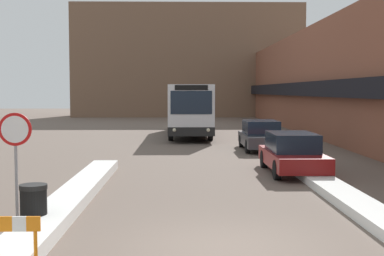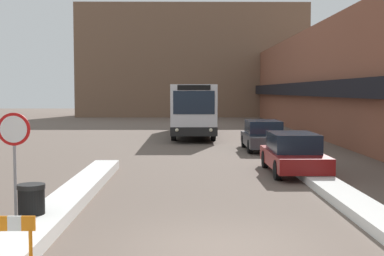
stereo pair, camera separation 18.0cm
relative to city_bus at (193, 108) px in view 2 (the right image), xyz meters
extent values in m
plane|color=#66564C|center=(0.20, -25.46, -1.78)|extent=(160.00, 160.00, 0.00)
cube|color=brown|center=(10.20, -1.46, 1.78)|extent=(5.00, 60.00, 7.12)
cube|color=black|center=(7.45, -1.46, 1.27)|extent=(0.50, 60.00, 0.90)
cube|color=brown|center=(0.20, 27.93, 4.55)|extent=(26.00, 8.00, 12.65)
cube|color=silver|center=(-3.40, -22.69, -1.63)|extent=(0.90, 15.34, 0.31)
cube|color=silver|center=(3.80, -21.19, -1.66)|extent=(0.90, 17.33, 0.25)
cube|color=silver|center=(0.00, 0.01, 0.09)|extent=(2.58, 12.04, 2.85)
cube|color=black|center=(0.00, 0.01, -1.09)|extent=(2.60, 12.06, 0.50)
cube|color=#192333|center=(0.00, 0.01, 0.48)|extent=(2.60, 11.08, 0.78)
cube|color=#192333|center=(0.00, -6.03, 0.51)|extent=(2.27, 0.03, 1.28)
cube|color=black|center=(0.00, -6.03, 1.33)|extent=(1.80, 0.03, 0.28)
sphere|color=#F2EAC6|center=(-0.93, -6.04, -0.99)|extent=(0.20, 0.20, 0.20)
sphere|color=#F2EAC6|center=(0.93, -6.04, -0.99)|extent=(0.20, 0.20, 0.20)
cylinder|color=black|center=(-1.17, -3.73, -1.26)|extent=(0.28, 1.05, 1.05)
cylinder|color=black|center=(1.17, -3.73, -1.26)|extent=(0.28, 1.05, 1.05)
cylinder|color=black|center=(-1.17, 3.74, -1.26)|extent=(0.28, 1.05, 1.05)
cylinder|color=black|center=(1.17, 3.74, -1.26)|extent=(0.28, 1.05, 1.05)
cube|color=maroon|center=(3.40, -16.39, -1.25)|extent=(1.76, 4.50, 0.52)
cube|color=#192333|center=(3.40, -16.28, -0.67)|extent=(1.55, 2.48, 0.65)
cylinder|color=black|center=(4.20, -17.79, -1.45)|extent=(0.20, 0.67, 0.67)
cylinder|color=black|center=(2.60, -17.79, -1.45)|extent=(0.20, 0.67, 0.67)
cylinder|color=black|center=(4.20, -15.00, -1.45)|extent=(0.20, 0.67, 0.67)
cylinder|color=black|center=(2.60, -15.00, -1.45)|extent=(0.20, 0.67, 0.67)
cube|color=#38383D|center=(3.40, -8.92, -1.25)|extent=(1.81, 4.38, 0.55)
cube|color=#192333|center=(3.40, -8.81, -0.65)|extent=(1.59, 2.41, 0.66)
cylinder|color=black|center=(4.22, -10.27, -1.46)|extent=(0.20, 0.64, 0.64)
cylinder|color=black|center=(2.57, -10.27, -1.46)|extent=(0.20, 0.64, 0.64)
cylinder|color=black|center=(4.22, -7.56, -1.46)|extent=(0.20, 0.64, 0.64)
cylinder|color=black|center=(2.57, -7.56, -1.46)|extent=(0.20, 0.64, 0.64)
cylinder|color=gray|center=(-4.36, -22.85, -0.57)|extent=(0.07, 0.07, 2.43)
cylinder|color=red|center=(-4.36, -22.87, 0.26)|extent=(0.76, 0.03, 0.76)
cylinder|color=white|center=(-4.36, -22.88, 0.26)|extent=(0.62, 0.01, 0.62)
cylinder|color=black|center=(-3.68, -23.90, -1.36)|extent=(0.56, 0.56, 0.85)
cylinder|color=black|center=(-3.68, -23.90, -0.88)|extent=(0.59, 0.59, 0.10)
cylinder|color=orange|center=(-2.87, -26.75, -1.43)|extent=(0.06, 0.06, 0.70)
cube|color=orange|center=(-3.34, -26.75, -0.96)|extent=(0.22, 0.04, 0.24)
cube|color=white|center=(-3.12, -26.75, -0.96)|extent=(0.22, 0.04, 0.24)
cube|color=orange|center=(-2.90, -26.75, -0.96)|extent=(0.22, 0.04, 0.24)
camera|label=1|loc=(-0.55, -35.14, 1.14)|focal=50.00mm
camera|label=2|loc=(-0.37, -35.14, 1.14)|focal=50.00mm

